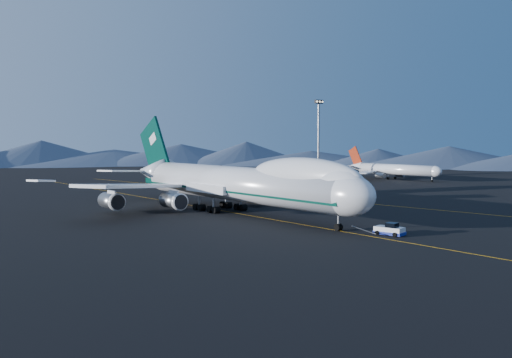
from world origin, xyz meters
TOP-DOWN VIEW (x-y plane):
  - ground at (0.00, 0.00)m, footprint 500.00×500.00m
  - taxiway_line_main at (0.00, 0.00)m, footprint 0.25×220.00m
  - taxiway_line_side at (30.00, 10.00)m, footprint 28.08×198.09m
  - boeing_747 at (0.00, 0.03)m, footprint 59.62×72.43m
  - pushback_tug at (3.00, -33.82)m, footprint 3.17×4.67m
  - second_jet at (97.96, 41.37)m, footprint 35.93×40.59m
  - service_van at (33.20, 16.52)m, footprint 4.84×5.44m
  - floodlight_mast at (75.99, 55.99)m, footprint 3.42×2.56m

SIDE VIEW (x-z plane):
  - ground at x=0.00m, z-range 0.00..0.00m
  - taxiway_line_main at x=0.00m, z-range 0.01..0.01m
  - taxiway_line_side at x=30.00m, z-range 0.01..0.01m
  - pushback_tug at x=3.00m, z-range -0.35..1.53m
  - service_van at x=33.20m, z-range 0.00..1.40m
  - second_jet at x=97.96m, z-range -2.28..9.27m
  - boeing_747 at x=0.00m, z-range -3.87..15.50m
  - floodlight_mast at x=75.99m, z-range 0.18..27.85m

